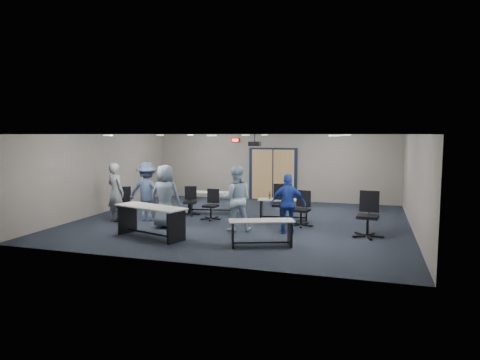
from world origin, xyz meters
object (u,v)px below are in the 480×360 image
(table_front_right, at_px, (261,228))
(chair_back_a, at_px, (190,201))
(table_back_right, at_px, (283,206))
(person_navy, at_px, (288,204))
(person_gray, at_px, (116,192))
(chair_back_d, at_px, (301,209))
(table_front_left, at_px, (151,216))
(person_back, at_px, (147,192))
(chair_back_c, at_px, (281,203))
(person_lightblue, at_px, (236,199))
(chair_back_b, at_px, (211,205))
(chair_loose_left, at_px, (124,204))
(person_plaid, at_px, (165,196))
(chair_loose_right, at_px, (368,215))
(table_back_left, at_px, (213,198))

(table_front_right, height_order, chair_back_a, chair_back_a)
(table_back_right, relative_size, person_navy, 1.02)
(person_gray, xyz_separation_m, person_navy, (5.40, -0.02, -0.10))
(table_back_right, xyz_separation_m, chair_back_d, (0.69, -0.80, 0.07))
(person_gray, bearing_deg, person_navy, -159.83)
(table_front_right, distance_m, chair_back_a, 4.53)
(table_front_left, height_order, person_back, person_back)
(table_front_right, relative_size, chair_back_c, 1.43)
(table_front_left, distance_m, chair_back_d, 4.37)
(chair_back_a, height_order, person_lightblue, person_lightblue)
(chair_back_b, height_order, chair_loose_left, chair_loose_left)
(person_lightblue, bearing_deg, person_back, -30.25)
(person_back, bearing_deg, chair_back_c, -173.89)
(person_lightblue, bearing_deg, chair_back_b, -65.42)
(person_navy, bearing_deg, person_plaid, -6.23)
(chair_back_b, distance_m, person_gray, 2.96)
(chair_back_c, bearing_deg, chair_back_b, 179.68)
(chair_back_d, bearing_deg, chair_back_c, 157.19)
(table_back_right, xyz_separation_m, person_lightblue, (-0.97, -1.94, 0.46))
(chair_loose_left, bearing_deg, person_navy, -35.18)
(chair_back_b, relative_size, chair_loose_right, 0.80)
(chair_back_a, height_order, chair_back_c, chair_back_c)
(table_front_right, xyz_separation_m, person_plaid, (-3.17, 1.19, 0.48))
(chair_loose_right, height_order, person_gray, person_gray)
(person_back, bearing_deg, chair_loose_left, 15.94)
(table_back_left, xyz_separation_m, person_navy, (3.06, -2.31, 0.32))
(table_back_left, xyz_separation_m, chair_back_a, (-0.57, -0.66, -0.02))
(table_back_right, height_order, chair_back_b, chair_back_b)
(chair_back_d, xyz_separation_m, person_gray, (-5.59, -1.01, 0.40))
(table_front_right, bearing_deg, person_plaid, 138.56)
(table_back_right, distance_m, chair_back_a, 3.14)
(chair_back_a, height_order, person_gray, person_gray)
(chair_back_b, bearing_deg, person_navy, -20.03)
(table_front_right, bearing_deg, person_lightblue, 107.44)
(table_front_right, height_order, person_lightblue, person_lightblue)
(person_plaid, xyz_separation_m, person_lightblue, (2.08, 0.19, 0.00))
(person_lightblue, height_order, person_navy, person_lightblue)
(table_front_right, distance_m, person_plaid, 3.42)
(chair_back_a, height_order, person_navy, person_navy)
(chair_back_c, distance_m, person_back, 4.19)
(table_back_right, bearing_deg, table_front_left, -139.53)
(chair_back_b, distance_m, chair_loose_right, 4.88)
(chair_back_b, bearing_deg, table_back_left, 110.41)
(chair_back_b, height_order, person_back, person_back)
(table_front_right, height_order, chair_loose_right, chair_loose_right)
(chair_back_b, bearing_deg, chair_loose_right, -8.41)
(table_back_left, xyz_separation_m, person_lightblue, (1.60, -2.42, 0.42))
(chair_back_a, distance_m, chair_back_b, 1.06)
(chair_back_d, relative_size, person_gray, 0.57)
(table_back_left, distance_m, chair_back_d, 3.49)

